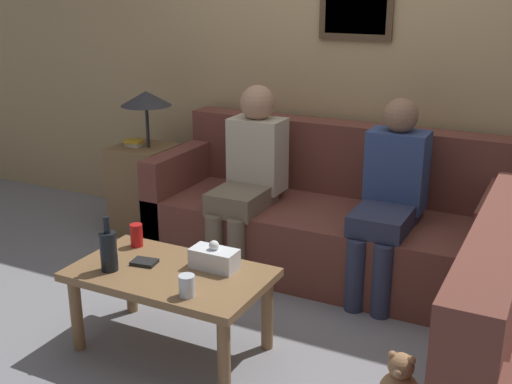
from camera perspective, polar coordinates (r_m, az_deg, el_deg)
ground_plane at (r=3.80m, az=3.21°, el=-9.42°), size 16.00×16.00×0.00m
wall_back at (r=4.29m, az=8.87°, el=11.94°), size 9.00×0.08×2.60m
couch_main at (r=4.11m, az=6.20°, el=-2.56°), size 2.18×0.86×0.89m
coffee_table at (r=3.18m, az=-7.61°, el=-8.01°), size 0.96×0.55×0.43m
side_table_with_lamp at (r=4.68m, az=-9.82°, el=1.06°), size 0.43×0.40×1.04m
wine_bottle at (r=3.17m, az=-12.98°, el=-5.05°), size 0.08×0.08×0.28m
drinking_glass at (r=2.89m, az=-6.17°, el=-8.29°), size 0.07×0.07×0.10m
book_stack at (r=3.25m, az=-9.89°, el=-6.16°), size 0.13×0.11×0.02m
soda_can at (r=3.44m, az=-10.58°, el=-3.80°), size 0.07×0.07×0.12m
tissue_box at (r=3.14m, az=-3.73°, el=-5.89°), size 0.23×0.12×0.15m
person_left at (r=4.01m, az=-0.60°, el=1.89°), size 0.34×0.60×1.15m
person_right at (r=3.75m, az=11.82°, el=-0.00°), size 0.34×0.62×1.13m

